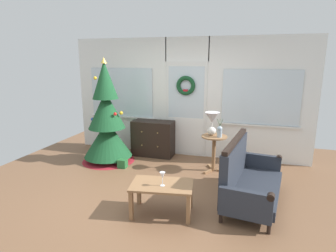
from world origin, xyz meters
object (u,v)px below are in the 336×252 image
Objects in this scene: settee_sofa at (246,178)px; side_table at (214,146)px; gift_box at (123,163)px; table_lamp at (212,120)px; flower_vase at (220,131)px; dresser_cabinet at (153,138)px; wine_glass at (162,176)px; coffee_table at (162,188)px; christmas_tree at (107,124)px.

side_table is (-0.64, 1.06, 0.12)m from settee_sofa.
gift_box is (-2.38, 0.69, -0.29)m from settee_sofa.
table_lamp is at bearing 13.65° from gift_box.
flower_vase is 2.00m from gift_box.
gift_box is at bearing 163.78° from settee_sofa.
dresser_cabinet reaches higher than wine_glass.
dresser_cabinet is 0.54× the size of settee_sofa.
wine_glass is 1.16× the size of gift_box.
table_lamp reaches higher than wine_glass.
coffee_table is (-0.40, -1.80, -0.61)m from table_lamp.
gift_box is at bearing -170.50° from flower_vase.
flower_vase is 1.85m from wine_glass.
settee_sofa is 2.39× the size of side_table.
table_lamp is at bearing 122.35° from settee_sofa.
christmas_tree is 2.37× the size of dresser_cabinet.
gift_box is (0.46, -0.27, -0.71)m from christmas_tree.
wine_glass is 2.01m from gift_box.
dresser_cabinet is at bearing 69.66° from gift_box.
table_lamp is 0.48× the size of coffee_table.
christmas_tree is at bearing -176.43° from table_lamp.
coffee_table is (0.96, -2.28, -0.02)m from dresser_cabinet.
flower_vase is 1.84m from coffee_table.
coffee_table is at bearing -108.05° from flower_vase.
gift_box is (-1.84, -0.31, -0.73)m from flower_vase.
table_lamp reaches higher than dresser_cabinet.
christmas_tree is at bearing -142.26° from dresser_cabinet.
christmas_tree is 2.30m from flower_vase.
settee_sofa is at bearing -37.53° from dresser_cabinet.
flower_vase is at bearing -30.96° from side_table.
table_lamp is at bearing 3.57° from christmas_tree.
dresser_cabinet is 0.99× the size of coffee_table.
settee_sofa is 9.82× the size of gift_box.
settee_sofa is 8.48× the size of wine_glass.
side_table is at bearing -20.01° from dresser_cabinet.
coffee_table is at bearing -104.48° from side_table.
table_lamp is 1.93m from wine_glass.
settee_sofa reaches higher than wine_glass.
settee_sofa is 4.72× the size of flower_vase.
christmas_tree is 3.08× the size of side_table.
settee_sofa is 2.49m from gift_box.
christmas_tree is at bearing 161.19° from settee_sofa.
gift_box is at bearing 132.64° from coffee_table.
side_table is at bearing 149.04° from flower_vase.
wine_glass is (-0.43, -1.82, 0.09)m from side_table.
christmas_tree reaches higher than flower_vase.
flower_vase is at bearing 9.50° from gift_box.
wine_glass is (-1.07, -0.76, 0.20)m from settee_sofa.
table_lamp is at bearing -19.33° from dresser_cabinet.
settee_sofa is 1.24m from side_table.
christmas_tree is 2.48m from wine_glass.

